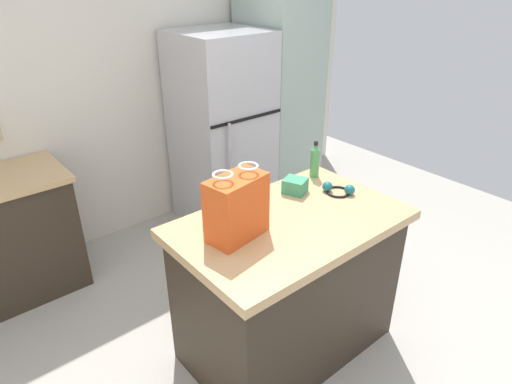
% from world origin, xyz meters
% --- Properties ---
extents(ground, '(6.59, 6.59, 0.00)m').
position_xyz_m(ground, '(0.00, 0.00, 0.00)').
color(ground, '#ADA89E').
extents(back_wall, '(5.49, 0.13, 2.57)m').
position_xyz_m(back_wall, '(-0.02, 2.21, 1.28)').
color(back_wall, silver).
rests_on(back_wall, ground).
extents(kitchen_island, '(1.29, 0.81, 0.93)m').
position_xyz_m(kitchen_island, '(0.19, 0.18, 0.47)').
color(kitchen_island, '#33281E').
rests_on(kitchen_island, ground).
extents(refrigerator, '(0.74, 0.76, 1.71)m').
position_xyz_m(refrigerator, '(0.88, 1.78, 0.85)').
color(refrigerator, '#B7B7BC').
rests_on(refrigerator, ground).
extents(tall_cabinet, '(0.58, 0.68, 2.02)m').
position_xyz_m(tall_cabinet, '(1.56, 1.78, 1.01)').
color(tall_cabinet, '#9EB2A8').
rests_on(tall_cabinet, ground).
extents(shopping_bag, '(0.33, 0.22, 0.38)m').
position_xyz_m(shopping_bag, '(-0.13, 0.24, 1.10)').
color(shopping_bag, '#DB511E').
rests_on(shopping_bag, kitchen_island).
extents(small_box, '(0.16, 0.17, 0.09)m').
position_xyz_m(small_box, '(0.44, 0.40, 0.98)').
color(small_box, '#388E66').
rests_on(small_box, kitchen_island).
extents(bottle, '(0.06, 0.06, 0.24)m').
position_xyz_m(bottle, '(0.70, 0.48, 1.04)').
color(bottle, '#4C9956').
rests_on(bottle, kitchen_island).
extents(ear_defenders, '(0.21, 0.21, 0.06)m').
position_xyz_m(ear_defenders, '(0.64, 0.22, 0.96)').
color(ear_defenders, black).
rests_on(ear_defenders, kitchen_island).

